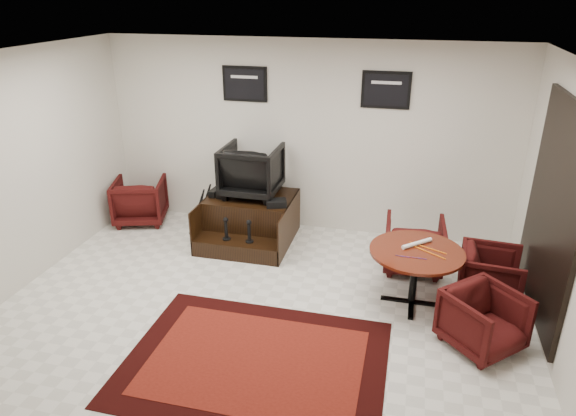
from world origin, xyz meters
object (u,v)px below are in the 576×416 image
object	(u,v)px
meeting_table	(416,257)
table_chair_window	(491,273)
shine_chair	(252,168)
table_chair_back	(414,242)
table_chair_corner	(484,318)
shine_podium	(250,220)
armchair_side	(140,198)

from	to	relation	value
meeting_table	table_chair_window	distance (m)	0.96
shine_chair	table_chair_back	distance (m)	2.47
table_chair_back	table_chair_corner	xyz separation A→B (m)	(0.72, -1.49, -0.03)
table_chair_window	shine_podium	bearing A→B (deg)	79.88
shine_chair	shine_podium	bearing A→B (deg)	90.55
meeting_table	table_chair_window	world-z (taller)	table_chair_window
meeting_table	table_chair_corner	bearing A→B (deg)	-42.56
table_chair_window	table_chair_corner	xyz separation A→B (m)	(-0.17, -0.96, 0.00)
table_chair_corner	meeting_table	bearing A→B (deg)	93.72
meeting_table	armchair_side	bearing A→B (deg)	162.38
shine_podium	table_chair_window	size ratio (longest dim) A/B	1.84
table_chair_corner	armchair_side	bearing A→B (deg)	114.31
armchair_side	shine_podium	bearing A→B (deg)	157.62
shine_podium	table_chair_corner	bearing A→B (deg)	-30.71
shine_chair	armchair_side	distance (m)	1.98
shine_chair	armchair_side	xyz separation A→B (m)	(-1.86, 0.03, -0.67)
shine_podium	table_chair_window	world-z (taller)	table_chair_window
shine_chair	armchair_side	world-z (taller)	shine_chair
shine_chair	armchair_side	bearing A→B (deg)	-0.49
shine_chair	table_chair_corner	size ratio (longest dim) A/B	1.17
armchair_side	table_chair_corner	xyz separation A→B (m)	(4.92, -1.99, -0.04)
shine_podium	table_chair_back	size ratio (longest dim) A/B	1.69
meeting_table	table_chair_corner	size ratio (longest dim) A/B	1.52
armchair_side	meeting_table	bearing A→B (deg)	145.19
armchair_side	table_chair_back	distance (m)	4.23
shine_chair	table_chair_corner	bearing A→B (deg)	148.00
shine_podium	armchair_side	bearing A→B (deg)	174.81
table_chair_back	table_chair_corner	bearing A→B (deg)	113.66
table_chair_window	table_chair_back	bearing A→B (deg)	64.20
shine_podium	table_chair_back	xyz separation A→B (m)	(2.34, -0.33, 0.08)
shine_podium	meeting_table	size ratio (longest dim) A/B	1.21
meeting_table	table_chair_window	bearing A→B (deg)	19.73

